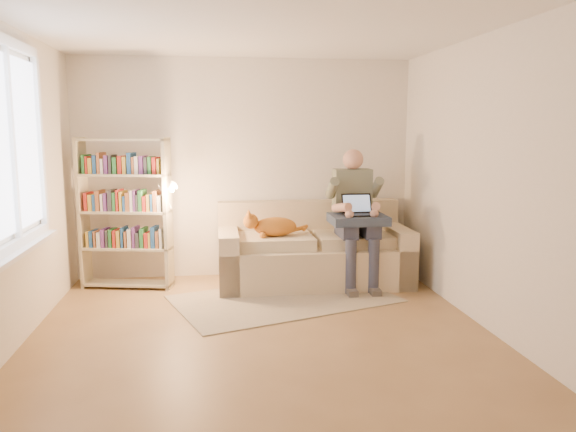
{
  "coord_description": "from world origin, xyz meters",
  "views": [
    {
      "loc": [
        -0.42,
        -4.5,
        1.76
      ],
      "look_at": [
        0.35,
        1.0,
        0.91
      ],
      "focal_mm": 35.0,
      "sensor_mm": 36.0,
      "label": 1
    }
  ],
  "objects": [
    {
      "name": "floor",
      "position": [
        0.0,
        0.0,
        0.0
      ],
      "size": [
        4.5,
        4.5,
        0.0
      ],
      "primitive_type": "plane",
      "color": "olive",
      "rests_on": "ground"
    },
    {
      "name": "ceiling",
      "position": [
        0.0,
        0.0,
        2.6
      ],
      "size": [
        4.0,
        4.5,
        0.02
      ],
      "primitive_type": "cube",
      "color": "white",
      "rests_on": "wall_back"
    },
    {
      "name": "wall_left",
      "position": [
        -2.0,
        0.0,
        1.3
      ],
      "size": [
        0.02,
        4.5,
        2.6
      ],
      "primitive_type": "cube",
      "color": "silver",
      "rests_on": "floor"
    },
    {
      "name": "wall_right",
      "position": [
        2.0,
        0.0,
        1.3
      ],
      "size": [
        0.02,
        4.5,
        2.6
      ],
      "primitive_type": "cube",
      "color": "silver",
      "rests_on": "floor"
    },
    {
      "name": "wall_back",
      "position": [
        0.0,
        2.25,
        1.3
      ],
      "size": [
        4.0,
        0.02,
        2.6
      ],
      "primitive_type": "cube",
      "color": "silver",
      "rests_on": "floor"
    },
    {
      "name": "wall_front",
      "position": [
        0.0,
        -2.25,
        1.3
      ],
      "size": [
        4.0,
        0.02,
        2.6
      ],
      "primitive_type": "cube",
      "color": "silver",
      "rests_on": "floor"
    },
    {
      "name": "window",
      "position": [
        -1.95,
        0.2,
        1.38
      ],
      "size": [
        0.12,
        1.52,
        1.69
      ],
      "color": "white",
      "rests_on": "wall_left"
    },
    {
      "name": "sofa",
      "position": [
        0.74,
        1.75,
        0.33
      ],
      "size": [
        2.18,
        1.0,
        0.92
      ],
      "rotation": [
        0.0,
        0.0,
        -0.01
      ],
      "color": "beige",
      "rests_on": "floor"
    },
    {
      "name": "person",
      "position": [
        1.19,
        1.58,
        0.87
      ],
      "size": [
        0.43,
        0.69,
        1.55
      ],
      "rotation": [
        0.0,
        0.0,
        -0.01
      ],
      "color": "slate",
      "rests_on": "sofa"
    },
    {
      "name": "cat",
      "position": [
        0.21,
        1.61,
        0.7
      ],
      "size": [
        0.73,
        0.26,
        0.27
      ],
      "rotation": [
        0.0,
        0.0,
        -0.01
      ],
      "color": "orange",
      "rests_on": "sofa"
    },
    {
      "name": "blanket",
      "position": [
        1.21,
        1.43,
        0.79
      ],
      "size": [
        0.62,
        0.51,
        0.1
      ],
      "primitive_type": "cube",
      "rotation": [
        0.0,
        0.0,
        -0.01
      ],
      "color": "#293549",
      "rests_on": "person"
    },
    {
      "name": "laptop",
      "position": [
        1.21,
        1.44,
        0.89
      ],
      "size": [
        0.33,
        0.3,
        0.28
      ],
      "rotation": [
        0.0,
        0.0,
        -0.01
      ],
      "color": "black",
      "rests_on": "blanket"
    },
    {
      "name": "bookshelf",
      "position": [
        -1.36,
        1.83,
        0.93
      ],
      "size": [
        1.1,
        0.53,
        1.68
      ],
      "rotation": [
        0.0,
        0.0,
        -0.21
      ],
      "color": "#B8B08B",
      "rests_on": "floor"
    },
    {
      "name": "rug",
      "position": [
        0.32,
        1.13,
        0.01
      ],
      "size": [
        2.52,
        1.95,
        0.01
      ],
      "primitive_type": "cube",
      "rotation": [
        0.0,
        0.0,
        0.33
      ],
      "color": "gray",
      "rests_on": "floor"
    }
  ]
}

